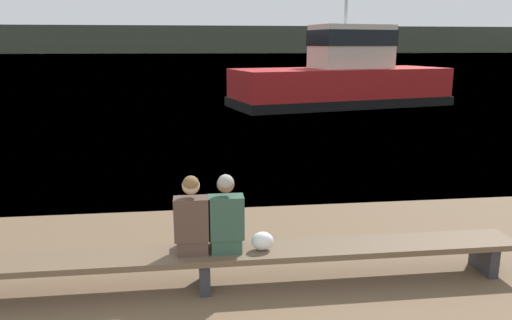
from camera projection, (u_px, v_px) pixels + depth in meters
name	position (u px, v px, depth m)	size (l,w,h in m)	color
water_surface	(190.00, 55.00, 124.34)	(240.00, 240.00, 0.00)	#386084
far_shoreline	(190.00, 40.00, 156.27)	(600.00, 12.00, 8.23)	#424738
bench_main	(204.00, 258.00, 5.65)	(7.43, 0.54, 0.43)	brown
person_left	(192.00, 220.00, 5.53)	(0.39, 0.39, 0.91)	#4C382D
person_right	(226.00, 219.00, 5.58)	(0.39, 0.39, 0.91)	#2D4C3D
shopping_bag	(262.00, 241.00, 5.67)	(0.25, 0.18, 0.22)	white
tugboat_red	(342.00, 80.00, 22.53)	(10.43, 5.71, 6.40)	#A81919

